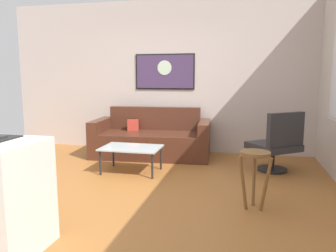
{
  "coord_description": "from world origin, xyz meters",
  "views": [
    {
      "loc": [
        1.36,
        -3.64,
        1.41
      ],
      "look_at": [
        0.31,
        0.9,
        0.7
      ],
      "focal_mm": 35.03,
      "sensor_mm": 36.0,
      "label": 1
    }
  ],
  "objects_px": {
    "couch": "(152,140)",
    "wall_painting": "(165,72)",
    "coffee_table": "(131,149)",
    "armchair": "(277,144)",
    "bar_stool": "(255,165)"
  },
  "relations": [
    {
      "from": "wall_painting",
      "to": "couch",
      "type": "bearing_deg",
      "value": -102.36
    },
    {
      "from": "armchair",
      "to": "couch",
      "type": "bearing_deg",
      "value": 165.15
    },
    {
      "from": "coffee_table",
      "to": "bar_stool",
      "type": "relative_size",
      "value": 1.38
    },
    {
      "from": "couch",
      "to": "bar_stool",
      "type": "xyz_separation_m",
      "value": [
        1.71,
        -2.01,
        0.2
      ]
    },
    {
      "from": "couch",
      "to": "coffee_table",
      "type": "distance_m",
      "value": 1.03
    },
    {
      "from": "bar_stool",
      "to": "coffee_table",
      "type": "bearing_deg",
      "value": 150.39
    },
    {
      "from": "couch",
      "to": "armchair",
      "type": "distance_m",
      "value": 2.15
    },
    {
      "from": "couch",
      "to": "coffee_table",
      "type": "height_order",
      "value": "couch"
    },
    {
      "from": "coffee_table",
      "to": "bar_stool",
      "type": "height_order",
      "value": "bar_stool"
    },
    {
      "from": "bar_stool",
      "to": "couch",
      "type": "bearing_deg",
      "value": 130.36
    },
    {
      "from": "couch",
      "to": "coffee_table",
      "type": "relative_size",
      "value": 2.43
    },
    {
      "from": "coffee_table",
      "to": "armchair",
      "type": "bearing_deg",
      "value": 13.03
    },
    {
      "from": "wall_painting",
      "to": "coffee_table",
      "type": "bearing_deg",
      "value": -94.77
    },
    {
      "from": "couch",
      "to": "wall_painting",
      "type": "relative_size",
      "value": 1.86
    },
    {
      "from": "armchair",
      "to": "coffee_table",
      "type": "bearing_deg",
      "value": -166.97
    }
  ]
}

